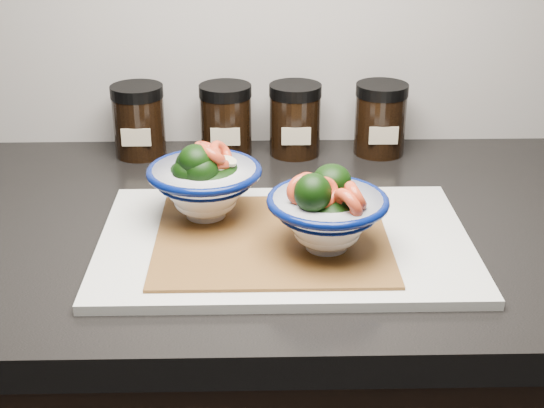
{
  "coord_description": "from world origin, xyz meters",
  "views": [
    {
      "loc": [
        -0.06,
        0.56,
        1.34
      ],
      "look_at": [
        -0.05,
        1.37,
        0.96
      ],
      "focal_mm": 50.0,
      "sensor_mm": 36.0,
      "label": 1
    }
  ],
  "objects_px": {
    "cutting_board": "(285,242)",
    "spice_jar_c": "(295,119)",
    "spice_jar_a": "(139,121)",
    "spice_jar_d": "(380,119)",
    "spice_jar_b": "(226,120)",
    "bowl_left": "(204,181)",
    "bowl_right": "(327,212)"
  },
  "relations": [
    {
      "from": "bowl_right",
      "to": "spice_jar_d",
      "type": "relative_size",
      "value": 1.25
    },
    {
      "from": "spice_jar_b",
      "to": "spice_jar_c",
      "type": "xyz_separation_m",
      "value": [
        0.11,
        0.0,
        0.0
      ]
    },
    {
      "from": "spice_jar_a",
      "to": "spice_jar_d",
      "type": "distance_m",
      "value": 0.38
    },
    {
      "from": "bowl_right",
      "to": "cutting_board",
      "type": "bearing_deg",
      "value": 144.52
    },
    {
      "from": "cutting_board",
      "to": "spice_jar_a",
      "type": "bearing_deg",
      "value": 124.53
    },
    {
      "from": "spice_jar_b",
      "to": "spice_jar_d",
      "type": "height_order",
      "value": "same"
    },
    {
      "from": "cutting_board",
      "to": "bowl_right",
      "type": "bearing_deg",
      "value": -35.48
    },
    {
      "from": "spice_jar_c",
      "to": "spice_jar_d",
      "type": "distance_m",
      "value": 0.13
    },
    {
      "from": "bowl_right",
      "to": "spice_jar_c",
      "type": "bearing_deg",
      "value": 93.15
    },
    {
      "from": "bowl_left",
      "to": "spice_jar_c",
      "type": "distance_m",
      "value": 0.29
    },
    {
      "from": "cutting_board",
      "to": "bowl_right",
      "type": "height_order",
      "value": "bowl_right"
    },
    {
      "from": "cutting_board",
      "to": "spice_jar_c",
      "type": "xyz_separation_m",
      "value": [
        0.03,
        0.32,
        0.05
      ]
    },
    {
      "from": "cutting_board",
      "to": "spice_jar_d",
      "type": "bearing_deg",
      "value": 62.72
    },
    {
      "from": "spice_jar_d",
      "to": "spice_jar_c",
      "type": "bearing_deg",
      "value": 180.0
    },
    {
      "from": "cutting_board",
      "to": "bowl_left",
      "type": "distance_m",
      "value": 0.13
    },
    {
      "from": "bowl_right",
      "to": "spice_jar_a",
      "type": "bearing_deg",
      "value": 127.12
    },
    {
      "from": "spice_jar_a",
      "to": "spice_jar_d",
      "type": "height_order",
      "value": "same"
    },
    {
      "from": "cutting_board",
      "to": "spice_jar_a",
      "type": "xyz_separation_m",
      "value": [
        -0.22,
        0.32,
        0.05
      ]
    },
    {
      "from": "cutting_board",
      "to": "spice_jar_c",
      "type": "relative_size",
      "value": 3.98
    },
    {
      "from": "bowl_left",
      "to": "spice_jar_a",
      "type": "height_order",
      "value": "bowl_left"
    },
    {
      "from": "cutting_board",
      "to": "spice_jar_c",
      "type": "distance_m",
      "value": 0.32
    },
    {
      "from": "spice_jar_c",
      "to": "bowl_left",
      "type": "bearing_deg",
      "value": -116.01
    },
    {
      "from": "bowl_left",
      "to": "spice_jar_b",
      "type": "distance_m",
      "value": 0.26
    },
    {
      "from": "spice_jar_b",
      "to": "spice_jar_d",
      "type": "relative_size",
      "value": 1.0
    },
    {
      "from": "spice_jar_d",
      "to": "bowl_right",
      "type": "bearing_deg",
      "value": -108.31
    },
    {
      "from": "spice_jar_a",
      "to": "spice_jar_c",
      "type": "height_order",
      "value": "same"
    },
    {
      "from": "bowl_left",
      "to": "spice_jar_c",
      "type": "height_order",
      "value": "bowl_left"
    },
    {
      "from": "spice_jar_a",
      "to": "spice_jar_d",
      "type": "xyz_separation_m",
      "value": [
        0.38,
        0.0,
        0.0
      ]
    },
    {
      "from": "spice_jar_c",
      "to": "spice_jar_d",
      "type": "height_order",
      "value": "same"
    },
    {
      "from": "bowl_left",
      "to": "spice_jar_d",
      "type": "bearing_deg",
      "value": 44.9
    },
    {
      "from": "cutting_board",
      "to": "spice_jar_c",
      "type": "height_order",
      "value": "spice_jar_c"
    },
    {
      "from": "spice_jar_b",
      "to": "spice_jar_c",
      "type": "distance_m",
      "value": 0.11
    }
  ]
}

